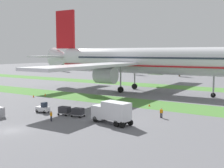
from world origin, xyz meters
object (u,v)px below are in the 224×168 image
ground_crew_loader (161,112)px  taxiway_marker_1 (33,96)px  taxiway_marker_2 (149,105)px  taxiway_marker_0 (161,111)px  airliner (136,61)px  baggage_tug (43,108)px  catering_truck (112,112)px  taxiway_marker_3 (45,94)px  cargo_dolly_lead (65,110)px  ground_crew_marshaller (51,115)px  cargo_dolly_second (78,112)px

ground_crew_loader → taxiway_marker_1: 36.48m
taxiway_marker_2 → taxiway_marker_0: bearing=-44.6°
taxiway_marker_0 → taxiway_marker_1: bearing=179.9°
airliner → ground_crew_loader: airliner is taller
taxiway_marker_0 → baggage_tug: bearing=-147.9°
baggage_tug → catering_truck: 15.55m
ground_crew_loader → taxiway_marker_1: ground_crew_loader is taller
taxiway_marker_3 → baggage_tug: bearing=-45.6°
catering_truck → taxiway_marker_3: 34.25m
cargo_dolly_lead → ground_crew_marshaller: (1.17, -4.58, 0.03)m
ground_crew_marshaller → ground_crew_loader: (14.40, 11.91, 0.00)m
airliner → taxiway_marker_1: size_ratio=117.86×
taxiway_marker_1 → taxiway_marker_2: size_ratio=1.23×
cargo_dolly_lead → cargo_dolly_second: 2.90m
cargo_dolly_second → taxiway_marker_0: size_ratio=3.89×
taxiway_marker_0 → cargo_dolly_second: bearing=-134.3°
taxiway_marker_0 → taxiway_marker_2: (-4.53, 4.46, -0.03)m
baggage_tug → ground_crew_marshaller: size_ratio=1.55×
cargo_dolly_lead → ground_crew_loader: (15.56, 7.34, 0.03)m
taxiway_marker_2 → taxiway_marker_3: size_ratio=0.79×
taxiway_marker_3 → taxiway_marker_1: bearing=-101.6°
catering_truck → taxiway_marker_1: (-31.16, 12.19, -1.63)m
baggage_tug → cargo_dolly_second: baggage_tug is taller
ground_crew_marshaller → taxiway_marker_2: (8.16, 20.50, -0.68)m
airliner → taxiway_marker_3: size_ratio=114.31×
airliner → baggage_tug: size_ratio=28.36×
taxiway_marker_0 → taxiway_marker_3: taxiway_marker_3 is taller
baggage_tug → taxiway_marker_0: baggage_tug is taller
catering_truck → ground_crew_loader: (5.07, 8.01, -1.01)m
catering_truck → taxiway_marker_2: size_ratio=13.75×
taxiway_marker_2 → cargo_dolly_lead: bearing=-120.4°
baggage_tug → taxiway_marker_2: size_ratio=5.12×
cargo_dolly_lead → cargo_dolly_second: bearing=-90.0°
baggage_tug → ground_crew_marshaller: baggage_tug is taller
taxiway_marker_1 → taxiway_marker_3: 3.45m
cargo_dolly_lead → taxiway_marker_3: bearing=48.8°
cargo_dolly_lead → ground_crew_loader: bearing=-69.3°
baggage_tug → catering_truck: size_ratio=0.37×
airliner → ground_crew_loader: 34.54m
airliner → cargo_dolly_lead: (3.75, -34.82, -8.03)m
cargo_dolly_lead → ground_crew_marshaller: 4.72m
baggage_tug → cargo_dolly_second: 7.93m
cargo_dolly_lead → baggage_tug: bearing=90.0°
taxiway_marker_1 → ground_crew_loader: bearing=-6.6°
taxiway_marker_1 → cargo_dolly_lead: bearing=-29.1°
ground_crew_loader → taxiway_marker_1: bearing=134.7°
cargo_dolly_lead → taxiway_marker_3: cargo_dolly_lead is taller
airliner → taxiway_marker_0: 30.51m
cargo_dolly_second → ground_crew_loader: bearing=-65.2°
ground_crew_marshaller → taxiway_marker_2: size_ratio=3.31×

